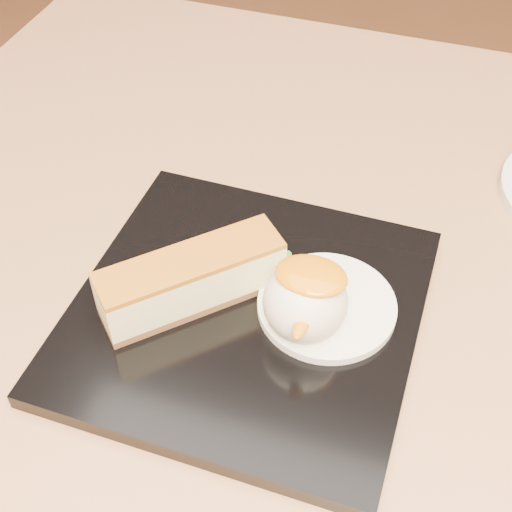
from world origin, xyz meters
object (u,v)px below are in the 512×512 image
(cheesecake, at_px, (192,280))
(ice_cream_scoop, at_px, (305,302))
(table, at_px, (310,454))
(dessert_plate, at_px, (246,313))

(cheesecake, distance_m, ice_cream_scoop, 0.08)
(table, bearing_deg, ice_cream_scoop, -150.76)
(table, relative_size, dessert_plate, 3.64)
(table, height_order, cheesecake, cheesecake)
(dessert_plate, xyz_separation_m, ice_cream_scoop, (0.04, -0.01, 0.03))
(table, distance_m, cheesecake, 0.21)
(dessert_plate, distance_m, cheesecake, 0.04)
(table, bearing_deg, cheesecake, -175.51)
(cheesecake, bearing_deg, ice_cream_scoop, -45.12)
(table, xyz_separation_m, dessert_plate, (-0.05, -0.00, 0.16))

